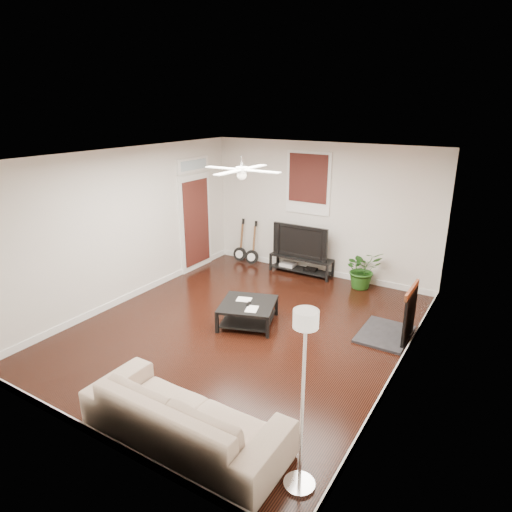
{
  "coord_description": "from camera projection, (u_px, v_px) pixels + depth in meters",
  "views": [
    {
      "loc": [
        3.6,
        -5.49,
        3.51
      ],
      "look_at": [
        0.0,
        0.4,
        1.15
      ],
      "focal_mm": 31.3,
      "sensor_mm": 36.0,
      "label": 1
    }
  ],
  "objects": [
    {
      "name": "window_back",
      "position": [
        308.0,
        183.0,
        9.26
      ],
      "size": [
        1.0,
        0.06,
        1.3
      ],
      "primitive_type": "cube",
      "color": "black",
      "rests_on": "wall_back"
    },
    {
      "name": "coffee_table",
      "position": [
        248.0,
        313.0,
        7.46
      ],
      "size": [
        1.12,
        1.12,
        0.37
      ],
      "primitive_type": "cube",
      "rotation": [
        0.0,
        0.0,
        0.34
      ],
      "color": "black",
      "rests_on": "floor"
    },
    {
      "name": "guitar_left",
      "position": [
        240.0,
        241.0,
        10.33
      ],
      "size": [
        0.34,
        0.27,
        1.01
      ],
      "primitive_type": null,
      "rotation": [
        0.0,
        0.0,
        0.17
      ],
      "color": "black",
      "rests_on": "floor"
    },
    {
      "name": "tv",
      "position": [
        302.0,
        240.0,
        9.52
      ],
      "size": [
        1.24,
        0.16,
        0.72
      ],
      "primitive_type": "imported",
      "color": "black",
      "rests_on": "tv_stand"
    },
    {
      "name": "room",
      "position": [
        243.0,
        248.0,
        6.89
      ],
      "size": [
        5.01,
        6.01,
        2.81
      ],
      "color": "black",
      "rests_on": "ground"
    },
    {
      "name": "tv_stand",
      "position": [
        301.0,
        265.0,
        9.68
      ],
      "size": [
        1.39,
        0.37,
        0.39
      ],
      "primitive_type": "cube",
      "color": "black",
      "rests_on": "floor"
    },
    {
      "name": "floor_lamp",
      "position": [
        302.0,
        404.0,
        4.02
      ],
      "size": [
        0.31,
        0.31,
        1.88
      ],
      "primitive_type": null,
      "rotation": [
        0.0,
        0.0,
        -0.01
      ],
      "color": "silver",
      "rests_on": "floor"
    },
    {
      "name": "potted_plant",
      "position": [
        363.0,
        269.0,
        8.87
      ],
      "size": [
        0.94,
        0.94,
        0.79
      ],
      "primitive_type": "imported",
      "rotation": [
        0.0,
        0.0,
        0.75
      ],
      "color": "#205016",
      "rests_on": "floor"
    },
    {
      "name": "sofa",
      "position": [
        185.0,
        415.0,
        4.79
      ],
      "size": [
        2.31,
        0.92,
        0.67
      ],
      "primitive_type": "imported",
      "rotation": [
        0.0,
        0.0,
        3.14
      ],
      "color": "tan",
      "rests_on": "floor"
    },
    {
      "name": "door_left",
      "position": [
        195.0,
        214.0,
        9.69
      ],
      "size": [
        0.08,
        1.0,
        2.5
      ],
      "primitive_type": "cube",
      "color": "white",
      "rests_on": "wall_left"
    },
    {
      "name": "guitar_right",
      "position": [
        252.0,
        243.0,
        10.13
      ],
      "size": [
        0.36,
        0.3,
        1.01
      ],
      "primitive_type": null,
      "rotation": [
        0.0,
        0.0,
        0.27
      ],
      "color": "black",
      "rests_on": "floor"
    },
    {
      "name": "fireplace",
      "position": [
        397.0,
        311.0,
        6.92
      ],
      "size": [
        0.8,
        1.1,
        0.92
      ],
      "primitive_type": "cube",
      "color": "black",
      "rests_on": "floor"
    },
    {
      "name": "brick_accent",
      "position": [
        424.0,
        257.0,
        6.47
      ],
      "size": [
        0.02,
        2.2,
        2.8
      ],
      "primitive_type": "cube",
      "color": "#AD6138",
      "rests_on": "floor"
    },
    {
      "name": "ceiling_fan",
      "position": [
        242.0,
        170.0,
        6.51
      ],
      "size": [
        1.24,
        1.24,
        0.32
      ],
      "primitive_type": null,
      "color": "white",
      "rests_on": "ceiling"
    }
  ]
}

